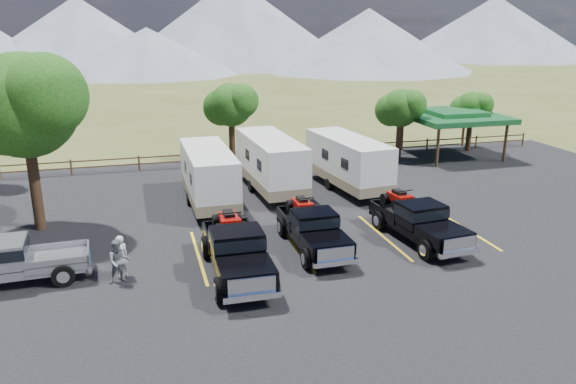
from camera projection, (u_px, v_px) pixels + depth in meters
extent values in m
plane|color=#444F21|center=(379.00, 283.00, 20.18)|extent=(320.00, 320.00, 0.00)
cube|color=black|center=(349.00, 251.00, 22.94)|extent=(44.00, 34.00, 0.04)
cube|color=yellow|center=(199.00, 256.00, 22.34)|extent=(0.12, 5.50, 0.01)
cube|color=yellow|center=(295.00, 246.00, 23.35)|extent=(0.12, 5.50, 0.01)
cube|color=yellow|center=(383.00, 237.00, 24.36)|extent=(0.12, 5.50, 0.01)
cube|color=yellow|center=(465.00, 228.00, 25.37)|extent=(0.12, 5.50, 0.01)
cylinder|color=black|center=(35.00, 182.00, 24.67)|extent=(0.48, 0.48, 4.48)
sphere|color=#134511|center=(24.00, 105.00, 23.69)|extent=(4.48, 4.48, 4.48)
sphere|color=#134511|center=(45.00, 96.00, 23.05)|extent=(3.52, 3.52, 3.52)
sphere|color=#134511|center=(6.00, 111.00, 24.20)|extent=(3.84, 3.84, 3.84)
cylinder|color=black|center=(399.00, 139.00, 37.72)|extent=(0.39, 0.39, 2.80)
sphere|color=#134511|center=(401.00, 108.00, 37.11)|extent=(2.52, 2.52, 2.52)
sphere|color=#134511|center=(412.00, 105.00, 36.75)|extent=(1.98, 1.98, 1.98)
sphere|color=#134511|center=(391.00, 110.00, 37.40)|extent=(2.16, 2.16, 2.16)
cylinder|color=black|center=(469.00, 134.00, 40.20)|extent=(0.38, 0.38, 2.52)
sphere|color=#134511|center=(471.00, 108.00, 39.65)|extent=(2.24, 2.24, 2.24)
sphere|color=#134511|center=(481.00, 105.00, 39.33)|extent=(1.76, 1.76, 1.76)
sphere|color=#134511|center=(463.00, 109.00, 39.91)|extent=(1.92, 1.92, 1.92)
cylinder|color=black|center=(232.00, 140.00, 36.75)|extent=(0.41, 0.41, 3.08)
sphere|color=#134511|center=(231.00, 105.00, 36.07)|extent=(2.80, 2.80, 2.80)
sphere|color=#134511|center=(242.00, 101.00, 35.68)|extent=(2.20, 2.20, 2.20)
sphere|color=#134511|center=(221.00, 107.00, 36.40)|extent=(2.40, 2.40, 2.40)
cylinder|color=#513D23|center=(71.00, 167.00, 34.07)|extent=(0.12, 0.12, 1.00)
cylinder|color=#513D23|center=(139.00, 163.00, 35.08)|extent=(0.12, 0.12, 1.00)
cylinder|color=#513D23|center=(203.00, 159.00, 36.09)|extent=(0.12, 0.12, 1.00)
cylinder|color=#513D23|center=(264.00, 155.00, 37.10)|extent=(0.12, 0.12, 1.00)
cylinder|color=#513D23|center=(321.00, 152.00, 38.11)|extent=(0.12, 0.12, 1.00)
cylinder|color=#513D23|center=(375.00, 148.00, 39.12)|extent=(0.12, 0.12, 1.00)
cylinder|color=#513D23|center=(427.00, 145.00, 40.13)|extent=(0.12, 0.12, 1.00)
cylinder|color=#513D23|center=(476.00, 142.00, 41.14)|extent=(0.12, 0.12, 1.00)
cylinder|color=#513D23|center=(523.00, 139.00, 42.15)|extent=(0.12, 0.12, 1.00)
cube|color=#513D23|center=(293.00, 154.00, 37.62)|extent=(36.00, 0.06, 0.08)
cube|color=#513D23|center=(293.00, 149.00, 37.50)|extent=(36.00, 0.06, 0.08)
cylinder|color=#513D23|center=(438.00, 147.00, 35.83)|extent=(0.20, 0.20, 2.60)
cylinder|color=#513D23|center=(402.00, 133.00, 40.44)|extent=(0.20, 0.20, 2.60)
cylinder|color=#513D23|center=(505.00, 143.00, 37.09)|extent=(0.20, 0.20, 2.60)
cylinder|color=#513D23|center=(464.00, 129.00, 41.70)|extent=(0.20, 0.20, 2.60)
cube|color=#1A5D2D|center=(453.00, 117.00, 38.34)|extent=(6.20, 6.20, 0.35)
cube|color=#1A5D2D|center=(454.00, 112.00, 38.25)|extent=(3.50, 3.50, 0.35)
cone|color=slate|center=(79.00, 31.00, 116.90)|extent=(44.00, 44.00, 14.00)
cone|color=slate|center=(233.00, 21.00, 120.71)|extent=(52.00, 52.00, 18.00)
cone|color=slate|center=(368.00, 34.00, 135.71)|extent=(40.00, 40.00, 12.00)
cone|color=slate|center=(494.00, 27.00, 139.67)|extent=(50.00, 50.00, 15.00)
cone|color=slate|center=(148.00, 51.00, 98.00)|extent=(32.00, 32.00, 8.00)
cone|color=slate|center=(367.00, 46.00, 105.19)|extent=(40.00, 40.00, 9.00)
cube|color=black|center=(237.00, 259.00, 20.55)|extent=(1.85, 5.56, 0.35)
cube|color=black|center=(246.00, 271.00, 18.72)|extent=(1.89, 1.77, 0.49)
cube|color=black|center=(237.00, 243.00, 20.24)|extent=(1.84, 1.54, 0.97)
cube|color=black|center=(237.00, 239.00, 20.20)|extent=(1.88, 1.60, 0.44)
cube|color=black|center=(229.00, 236.00, 22.09)|extent=(1.89, 2.35, 0.53)
cube|color=silver|center=(252.00, 286.00, 17.82)|extent=(1.56, 0.10, 0.53)
cube|color=silver|center=(252.00, 297.00, 17.87)|extent=(1.91, 0.20, 0.21)
cube|color=silver|center=(225.00, 233.00, 23.27)|extent=(1.91, 0.18, 0.21)
cylinder|color=black|center=(220.00, 290.00, 18.60)|extent=(0.30, 0.88, 0.87)
cylinder|color=black|center=(273.00, 284.00, 19.04)|extent=(0.30, 0.88, 0.87)
cylinder|color=black|center=(206.00, 247.00, 22.16)|extent=(0.30, 0.88, 0.87)
cylinder|color=black|center=(251.00, 242.00, 22.60)|extent=(0.30, 0.88, 0.87)
cube|color=maroon|center=(229.00, 220.00, 21.90)|extent=(0.70, 1.27, 0.34)
cube|color=black|center=(229.00, 214.00, 21.83)|extent=(0.40, 0.73, 0.17)
cube|color=maroon|center=(231.00, 222.00, 21.38)|extent=(0.78, 0.35, 0.21)
cylinder|color=black|center=(230.00, 213.00, 21.37)|extent=(0.88, 0.07, 0.06)
cylinder|color=black|center=(220.00, 230.00, 21.36)|extent=(0.26, 0.55, 0.54)
cylinder|color=black|center=(242.00, 228.00, 21.57)|extent=(0.26, 0.55, 0.54)
cylinder|color=black|center=(216.00, 221.00, 22.35)|extent=(0.26, 0.55, 0.54)
cylinder|color=black|center=(238.00, 219.00, 22.56)|extent=(0.26, 0.55, 0.54)
cube|color=black|center=(313.00, 236.00, 22.93)|extent=(1.67, 5.09, 0.32)
cube|color=black|center=(327.00, 244.00, 21.26)|extent=(1.72, 1.62, 0.45)
cube|color=black|center=(314.00, 222.00, 22.64)|extent=(1.68, 1.40, 0.89)
cube|color=black|center=(314.00, 219.00, 22.61)|extent=(1.72, 1.45, 0.40)
cube|color=black|center=(302.00, 218.00, 24.34)|extent=(1.72, 2.15, 0.49)
cube|color=silver|center=(336.00, 254.00, 20.43)|extent=(1.43, 0.08, 0.49)
cube|color=silver|center=(336.00, 263.00, 20.48)|extent=(1.75, 0.17, 0.20)
cube|color=silver|center=(295.00, 216.00, 25.41)|extent=(1.75, 0.15, 0.20)
cylinder|color=black|center=(307.00, 259.00, 21.14)|extent=(0.27, 0.80, 0.80)
cylinder|color=black|center=(348.00, 254.00, 21.57)|extent=(0.27, 0.80, 0.80)
cylinder|color=black|center=(282.00, 227.00, 24.39)|extent=(0.27, 0.80, 0.80)
cylinder|color=black|center=(319.00, 223.00, 24.82)|extent=(0.27, 0.80, 0.80)
cube|color=maroon|center=(302.00, 204.00, 24.16)|extent=(0.63, 1.16, 0.31)
cube|color=black|center=(302.00, 200.00, 24.10)|extent=(0.36, 0.67, 0.16)
cube|color=maroon|center=(305.00, 206.00, 23.68)|extent=(0.72, 0.32, 0.20)
cylinder|color=black|center=(305.00, 198.00, 23.67)|extent=(0.80, 0.06, 0.05)
cylinder|color=black|center=(296.00, 213.00, 23.66)|extent=(0.23, 0.50, 0.50)
cylinder|color=black|center=(314.00, 211.00, 23.87)|extent=(0.23, 0.50, 0.50)
cylinder|color=black|center=(290.00, 206.00, 24.56)|extent=(0.23, 0.50, 0.50)
cylinder|color=black|center=(307.00, 204.00, 24.77)|extent=(0.23, 0.50, 0.50)
cube|color=black|center=(419.00, 228.00, 23.77)|extent=(2.20, 5.38, 0.33)
cube|color=black|center=(445.00, 235.00, 22.10)|extent=(1.92, 1.82, 0.46)
cube|color=black|center=(421.00, 214.00, 23.48)|extent=(1.86, 1.60, 0.92)
cube|color=black|center=(421.00, 211.00, 23.44)|extent=(1.90, 1.66, 0.41)
cube|color=black|center=(398.00, 210.00, 25.17)|extent=(1.97, 2.37, 0.51)
cube|color=silver|center=(459.00, 244.00, 21.28)|extent=(1.47, 0.22, 0.51)
cube|color=silver|center=(460.00, 253.00, 21.33)|extent=(1.81, 0.34, 0.20)
cube|color=silver|center=(385.00, 210.00, 26.25)|extent=(1.81, 0.33, 0.20)
cylinder|color=black|center=(426.00, 250.00, 21.90)|extent=(0.36, 0.85, 0.83)
cylinder|color=black|center=(462.00, 244.00, 22.49)|extent=(0.36, 0.85, 0.83)
cylinder|color=black|center=(379.00, 220.00, 25.15)|extent=(0.36, 0.85, 0.83)
cylinder|color=black|center=(412.00, 216.00, 25.74)|extent=(0.36, 0.85, 0.83)
cube|color=maroon|center=(399.00, 197.00, 24.99)|extent=(0.76, 1.25, 0.32)
cube|color=black|center=(399.00, 192.00, 24.93)|extent=(0.43, 0.72, 0.17)
cube|color=maroon|center=(405.00, 199.00, 24.52)|extent=(0.76, 0.39, 0.20)
cylinder|color=black|center=(405.00, 191.00, 24.50)|extent=(0.83, 0.14, 0.06)
cylinder|color=black|center=(397.00, 206.00, 24.45)|extent=(0.29, 0.54, 0.51)
cylinder|color=black|center=(413.00, 203.00, 24.74)|extent=(0.29, 0.54, 0.51)
cylinder|color=black|center=(385.00, 199.00, 25.36)|extent=(0.29, 0.54, 0.51)
cylinder|color=black|center=(401.00, 197.00, 25.64)|extent=(0.29, 0.54, 0.51)
cube|color=silver|center=(208.00, 173.00, 28.12)|extent=(2.20, 6.66, 2.39)
cube|color=#7C7055|center=(209.00, 191.00, 28.39)|extent=(2.22, 6.69, 0.53)
cube|color=black|center=(191.00, 179.00, 26.24)|extent=(0.03, 0.80, 0.53)
cube|color=black|center=(236.00, 175.00, 26.80)|extent=(0.03, 0.80, 0.53)
cylinder|color=black|center=(189.00, 199.00, 28.50)|extent=(0.23, 0.62, 0.62)
cylinder|color=black|center=(228.00, 196.00, 29.02)|extent=(0.23, 0.62, 0.62)
cube|color=black|center=(223.00, 223.00, 24.70)|extent=(0.12, 1.59, 0.09)
cube|color=silver|center=(271.00, 160.00, 30.33)|extent=(2.55, 7.02, 2.49)
cube|color=#7C7055|center=(271.00, 178.00, 30.62)|extent=(2.58, 7.06, 0.55)
cube|color=black|center=(259.00, 165.00, 28.36)|extent=(0.06, 0.83, 0.55)
cube|color=black|center=(301.00, 162.00, 29.02)|extent=(0.06, 0.83, 0.55)
cylinder|color=black|center=(251.00, 186.00, 30.69)|extent=(0.26, 0.66, 0.65)
cylinder|color=black|center=(287.00, 183.00, 31.31)|extent=(0.26, 0.66, 0.65)
cube|color=black|center=(296.00, 207.00, 26.81)|extent=(0.19, 1.66, 0.09)
cube|color=silver|center=(348.00, 159.00, 30.83)|extent=(2.89, 6.87, 2.40)
cube|color=#7C7055|center=(347.00, 176.00, 31.10)|extent=(2.91, 6.91, 0.53)
cube|color=black|center=(345.00, 164.00, 28.89)|extent=(0.11, 0.80, 0.53)
cube|color=black|center=(381.00, 160.00, 29.66)|extent=(0.11, 0.80, 0.53)
cylinder|color=black|center=(329.00, 184.00, 31.11)|extent=(0.29, 0.64, 0.62)
cylinder|color=black|center=(361.00, 180.00, 31.83)|extent=(0.29, 0.64, 0.62)
cube|color=black|center=(386.00, 203.00, 27.52)|extent=(0.29, 1.60, 0.09)
cube|color=gray|center=(11.00, 269.00, 19.90)|extent=(5.12, 1.89, 0.32)
cube|color=gray|center=(5.00, 253.00, 19.68)|extent=(1.46, 1.73, 0.88)
cube|color=black|center=(5.00, 249.00, 19.65)|extent=(1.52, 1.77, 0.40)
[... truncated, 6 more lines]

